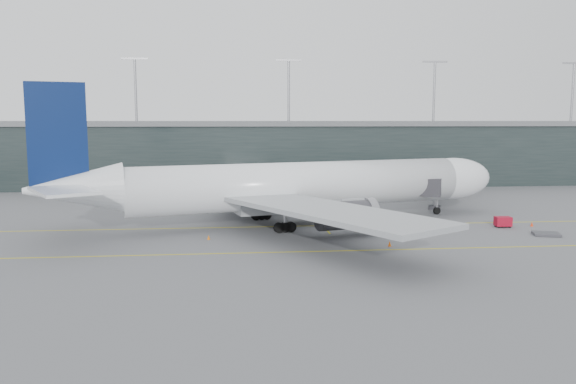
{
  "coord_description": "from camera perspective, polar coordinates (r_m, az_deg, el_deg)",
  "views": [
    {
      "loc": [
        -7.92,
        -84.09,
        15.35
      ],
      "look_at": [
        -0.18,
        -4.0,
        5.06
      ],
      "focal_mm": 35.0,
      "sensor_mm": 36.0,
      "label": 1
    }
  ],
  "objects": [
    {
      "name": "taxiline_b",
      "position": [
        66.37,
        1.49,
        -6.07
      ],
      "size": [
        160.0,
        0.25,
        0.02
      ],
      "primitive_type": "cube",
      "color": "gold",
      "rests_on": "ground"
    },
    {
      "name": "ground",
      "position": [
        85.85,
        -0.14,
        -3.01
      ],
      "size": [
        320.0,
        320.0,
        0.0
      ],
      "primitive_type": "plane",
      "color": "#5D5D62",
      "rests_on": "ground"
    },
    {
      "name": "jet_bridge",
      "position": [
        113.66,
        13.96,
        1.75
      ],
      "size": [
        20.26,
        43.54,
        6.42
      ],
      "rotation": [
        0.0,
        0.0,
        -0.43
      ],
      "color": "#2E2E33",
      "rests_on": "ground"
    },
    {
      "name": "uld_a",
      "position": [
        94.51,
        -4.14,
        -1.47
      ],
      "size": [
        2.26,
        1.91,
        1.88
      ],
      "rotation": [
        0.0,
        0.0,
        -0.13
      ],
      "color": "#3D3D42",
      "rests_on": "ground"
    },
    {
      "name": "baggage_dolly",
      "position": [
        83.17,
        24.76,
        -3.89
      ],
      "size": [
        3.97,
        3.54,
        0.33
      ],
      "primitive_type": "cube",
      "rotation": [
        0.0,
        0.0,
        -0.31
      ],
      "color": "#3B3B40",
      "rests_on": "ground"
    },
    {
      "name": "main_aircraft",
      "position": [
        82.87,
        0.94,
        0.57
      ],
      "size": [
        70.76,
        65.14,
        20.13
      ],
      "rotation": [
        0.0,
        0.0,
        0.26
      ],
      "color": "white",
      "rests_on": "ground"
    },
    {
      "name": "taxiline_a",
      "position": [
        81.93,
        0.12,
        -3.5
      ],
      "size": [
        160.0,
        0.25,
        0.02
      ],
      "primitive_type": "cube",
      "color": "gold",
      "rests_on": "ground"
    },
    {
      "name": "cone_wing_port",
      "position": [
        97.99,
        5.45,
        -1.56
      ],
      "size": [
        0.42,
        0.42,
        0.66
      ],
      "primitive_type": "cone",
      "color": "#FC390E",
      "rests_on": "ground"
    },
    {
      "name": "cone_wing_stbd",
      "position": [
        70.15,
        10.29,
        -5.19
      ],
      "size": [
        0.42,
        0.42,
        0.67
      ],
      "primitive_type": "cone",
      "color": "#FE640E",
      "rests_on": "ground"
    },
    {
      "name": "cone_tail",
      "position": [
        73.63,
        -8.07,
        -4.57
      ],
      "size": [
        0.39,
        0.39,
        0.61
      ],
      "primitive_type": "cone",
      "color": "orange",
      "rests_on": "ground"
    },
    {
      "name": "terminal",
      "position": [
        142.52,
        -2.33,
        4.17
      ],
      "size": [
        240.0,
        36.0,
        29.0
      ],
      "color": "black",
      "rests_on": "ground"
    },
    {
      "name": "uld_b",
      "position": [
        96.36,
        -2.93,
        -1.29
      ],
      "size": [
        2.2,
        1.83,
        1.87
      ],
      "rotation": [
        0.0,
        0.0,
        -0.09
      ],
      "color": "#3D3D42",
      "rests_on": "ground"
    },
    {
      "name": "gse_cart",
      "position": [
        86.88,
        21.0,
        -2.81
      ],
      "size": [
        2.31,
        1.54,
        1.52
      ],
      "rotation": [
        0.0,
        0.0,
        -0.05
      ],
      "color": "maroon",
      "rests_on": "ground"
    },
    {
      "name": "taxiline_lead_main",
      "position": [
        106.01,
        1.54,
        -1.03
      ],
      "size": [
        0.25,
        60.0,
        0.02
      ],
      "primitive_type": "cube",
      "color": "gold",
      "rests_on": "ground"
    },
    {
      "name": "cone_nose",
      "position": [
        89.25,
        23.53,
        -3.0
      ],
      "size": [
        0.43,
        0.43,
        0.69
      ],
      "primitive_type": "cone",
      "color": "red",
      "rests_on": "ground"
    },
    {
      "name": "uld_c",
      "position": [
        96.25,
        -0.6,
        -1.32
      ],
      "size": [
        1.97,
        1.59,
        1.78
      ],
      "rotation": [
        0.0,
        0.0,
        -0.01
      ],
      "color": "#3D3D42",
      "rests_on": "ground"
    }
  ]
}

